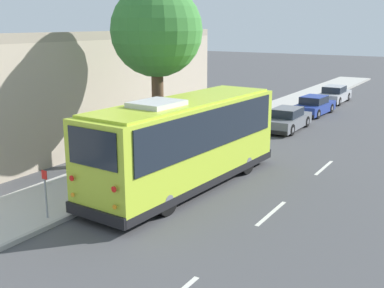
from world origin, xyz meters
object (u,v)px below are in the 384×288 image
at_px(sign_post_far, 86,179).
at_px(parked_sedan_gray, 287,120).
at_px(sign_post_near, 46,194).
at_px(shuttle_bus, 186,139).
at_px(parked_sedan_blue, 314,106).
at_px(parked_sedan_silver, 334,95).
at_px(street_tree, 158,25).

bearing_deg(sign_post_far, parked_sedan_gray, -6.31).
height_order(sign_post_near, sign_post_far, sign_post_near).
relative_size(shuttle_bus, parked_sedan_gray, 2.22).
height_order(parked_sedan_gray, parked_sedan_blue, parked_sedan_gray).
distance_m(parked_sedan_silver, sign_post_near, 28.23).
distance_m(parked_sedan_gray, street_tree, 10.89).
relative_size(shuttle_bus, sign_post_far, 6.60).
bearing_deg(parked_sedan_blue, parked_sedan_gray, -175.57).
distance_m(parked_sedan_silver, street_tree, 21.33).
distance_m(sign_post_near, sign_post_far, 1.80).
bearing_deg(sign_post_near, parked_sedan_silver, -2.62).
relative_size(parked_sedan_blue, sign_post_far, 2.98).
distance_m(parked_sedan_blue, sign_post_far, 20.59).
height_order(shuttle_bus, parked_sedan_silver, shuttle_bus).
bearing_deg(sign_post_far, parked_sedan_blue, -4.21).
bearing_deg(sign_post_far, sign_post_near, 180.00).
distance_m(street_tree, sign_post_far, 7.85).
height_order(shuttle_bus, sign_post_far, shuttle_bus).
relative_size(street_tree, sign_post_far, 5.56).
distance_m(parked_sedan_blue, street_tree, 15.82).
relative_size(parked_sedan_gray, sign_post_near, 2.82).
bearing_deg(sign_post_near, shuttle_bus, -20.84).
relative_size(shuttle_bus, parked_sedan_silver, 2.17).
bearing_deg(parked_sedan_blue, sign_post_far, 178.74).
distance_m(parked_sedan_gray, parked_sedan_blue, 5.58).
height_order(parked_sedan_silver, sign_post_near, sign_post_near).
bearing_deg(shuttle_bus, parked_sedan_gray, 5.00).
bearing_deg(sign_post_far, parked_sedan_silver, -2.80).
relative_size(parked_sedan_gray, street_tree, 0.53).
bearing_deg(parked_sedan_blue, street_tree, 172.99).
distance_m(shuttle_bus, sign_post_far, 3.95).
distance_m(shuttle_bus, street_tree, 5.70).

